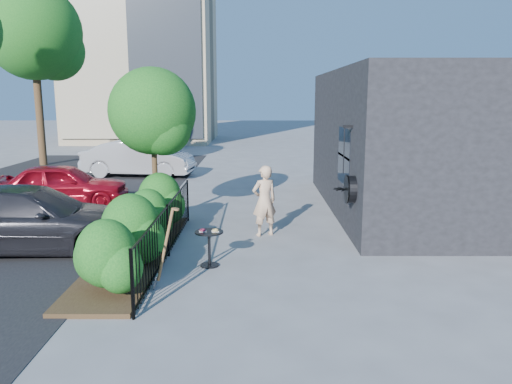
{
  "coord_description": "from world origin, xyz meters",
  "views": [
    {
      "loc": [
        0.34,
        -9.93,
        3.26
      ],
      "look_at": [
        0.32,
        0.82,
        1.2
      ],
      "focal_mm": 35.0,
      "sensor_mm": 36.0,
      "label": 1
    }
  ],
  "objects_px": {
    "car_darkgrey": "(31,219)",
    "car_silver": "(138,158)",
    "woman": "(264,201)",
    "cafe_table": "(209,242)",
    "car_red": "(63,185)",
    "shovel": "(164,253)",
    "patio_tree": "(155,117)",
    "street_tree_far": "(34,38)"
  },
  "relations": [
    {
      "from": "shovel",
      "to": "street_tree_far",
      "type": "bearing_deg",
      "value": 118.89
    },
    {
      "from": "car_red",
      "to": "cafe_table",
      "type": "bearing_deg",
      "value": -145.04
    },
    {
      "from": "woman",
      "to": "car_silver",
      "type": "relative_size",
      "value": 0.37
    },
    {
      "from": "patio_tree",
      "to": "woman",
      "type": "xyz_separation_m",
      "value": [
        2.75,
        -1.17,
        -1.92
      ]
    },
    {
      "from": "car_darkgrey",
      "to": "car_silver",
      "type": "bearing_deg",
      "value": -4.24
    },
    {
      "from": "shovel",
      "to": "car_red",
      "type": "height_order",
      "value": "shovel"
    },
    {
      "from": "patio_tree",
      "to": "street_tree_far",
      "type": "relative_size",
      "value": 0.48
    },
    {
      "from": "cafe_table",
      "to": "car_darkgrey",
      "type": "distance_m",
      "value": 4.05
    },
    {
      "from": "cafe_table",
      "to": "car_silver",
      "type": "bearing_deg",
      "value": 109.6
    },
    {
      "from": "street_tree_far",
      "to": "shovel",
      "type": "xyz_separation_m",
      "value": [
        8.68,
        -15.73,
        -5.28
      ]
    },
    {
      "from": "cafe_table",
      "to": "car_darkgrey",
      "type": "relative_size",
      "value": 0.16
    },
    {
      "from": "car_red",
      "to": "car_darkgrey",
      "type": "distance_m",
      "value": 4.54
    },
    {
      "from": "patio_tree",
      "to": "car_silver",
      "type": "relative_size",
      "value": 0.87
    },
    {
      "from": "patio_tree",
      "to": "car_red",
      "type": "height_order",
      "value": "patio_tree"
    },
    {
      "from": "woman",
      "to": "car_silver",
      "type": "bearing_deg",
      "value": -84.56
    },
    {
      "from": "cafe_table",
      "to": "woman",
      "type": "xyz_separation_m",
      "value": [
        1.1,
        2.2,
        0.36
      ]
    },
    {
      "from": "shovel",
      "to": "car_silver",
      "type": "height_order",
      "value": "car_silver"
    },
    {
      "from": "cafe_table",
      "to": "car_red",
      "type": "xyz_separation_m",
      "value": [
        -4.93,
        5.45,
        0.17
      ]
    },
    {
      "from": "patio_tree",
      "to": "cafe_table",
      "type": "xyz_separation_m",
      "value": [
        1.65,
        -3.37,
        -2.28
      ]
    },
    {
      "from": "cafe_table",
      "to": "car_red",
      "type": "relative_size",
      "value": 0.2
    },
    {
      "from": "street_tree_far",
      "to": "shovel",
      "type": "height_order",
      "value": "street_tree_far"
    },
    {
      "from": "shovel",
      "to": "car_silver",
      "type": "relative_size",
      "value": 0.32
    },
    {
      "from": "cafe_table",
      "to": "car_darkgrey",
      "type": "bearing_deg",
      "value": 165.15
    },
    {
      "from": "patio_tree",
      "to": "car_red",
      "type": "relative_size",
      "value": 1.03
    },
    {
      "from": "patio_tree",
      "to": "car_darkgrey",
      "type": "distance_m",
      "value": 3.86
    },
    {
      "from": "car_silver",
      "to": "cafe_table",
      "type": "bearing_deg",
      "value": -154.19
    },
    {
      "from": "street_tree_far",
      "to": "woman",
      "type": "distance_m",
      "value": 16.97
    },
    {
      "from": "shovel",
      "to": "car_silver",
      "type": "bearing_deg",
      "value": 105.03
    },
    {
      "from": "car_red",
      "to": "car_silver",
      "type": "bearing_deg",
      "value": -16.57
    },
    {
      "from": "woman",
      "to": "cafe_table",
      "type": "bearing_deg",
      "value": 39.33
    },
    {
      "from": "woman",
      "to": "car_red",
      "type": "height_order",
      "value": "woman"
    },
    {
      "from": "woman",
      "to": "car_darkgrey",
      "type": "xyz_separation_m",
      "value": [
        -5.01,
        -1.17,
        -0.15
      ]
    },
    {
      "from": "shovel",
      "to": "car_darkgrey",
      "type": "distance_m",
      "value": 3.91
    },
    {
      "from": "street_tree_far",
      "to": "car_silver",
      "type": "xyz_separation_m",
      "value": [
        5.37,
        -3.4,
        -5.17
      ]
    },
    {
      "from": "patio_tree",
      "to": "car_silver",
      "type": "bearing_deg",
      "value": 106.65
    },
    {
      "from": "woman",
      "to": "shovel",
      "type": "xyz_separation_m",
      "value": [
        -1.77,
        -3.36,
        -0.2
      ]
    },
    {
      "from": "cafe_table",
      "to": "street_tree_far",
      "type": "bearing_deg",
      "value": 122.67
    },
    {
      "from": "patio_tree",
      "to": "car_silver",
      "type": "distance_m",
      "value": 8.39
    },
    {
      "from": "shovel",
      "to": "car_red",
      "type": "relative_size",
      "value": 0.38
    },
    {
      "from": "cafe_table",
      "to": "car_red",
      "type": "bearing_deg",
      "value": 132.1
    },
    {
      "from": "car_darkgrey",
      "to": "street_tree_far",
      "type": "bearing_deg",
      "value": 17.25
    },
    {
      "from": "car_silver",
      "to": "car_red",
      "type": "bearing_deg",
      "value": 176.78
    }
  ]
}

